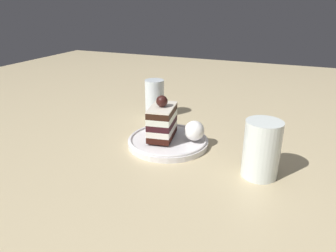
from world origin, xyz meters
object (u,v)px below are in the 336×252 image
at_px(whipped_cream_dollop, 194,131).
at_px(dessert_plate, 168,141).
at_px(drink_glass_near, 261,153).
at_px(cake_slice, 162,121).
at_px(drink_glass_far, 155,100).
at_px(fork, 161,124).

bearing_deg(whipped_cream_dollop, dessert_plate, 11.13).
distance_m(dessert_plate, drink_glass_near, 0.23).
bearing_deg(cake_slice, whipped_cream_dollop, -170.20).
bearing_deg(drink_glass_far, whipped_cream_dollop, 138.49).
height_order(cake_slice, fork, cake_slice).
height_order(cake_slice, drink_glass_near, cake_slice).
height_order(whipped_cream_dollop, drink_glass_far, drink_glass_far).
xyz_separation_m(cake_slice, drink_glass_far, (0.10, -0.17, -0.01)).
distance_m(cake_slice, fork, 0.09).
bearing_deg(fork, cake_slice, 115.59).
distance_m(cake_slice, drink_glass_far, 0.19).
relative_size(dessert_plate, drink_glass_near, 1.68).
distance_m(dessert_plate, cake_slice, 0.05).
xyz_separation_m(whipped_cream_dollop, drink_glass_near, (-0.16, 0.07, 0.01)).
relative_size(whipped_cream_dollop, fork, 0.50).
distance_m(cake_slice, drink_glass_near, 0.24).
distance_m(whipped_cream_dollop, drink_glass_near, 0.18).
xyz_separation_m(cake_slice, drink_glass_near, (-0.24, 0.06, -0.01)).
height_order(cake_slice, whipped_cream_dollop, cake_slice).
distance_m(whipped_cream_dollop, drink_glass_far, 0.23).
bearing_deg(fork, whipped_cream_dollop, 152.75).
bearing_deg(drink_glass_far, cake_slice, 120.22).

